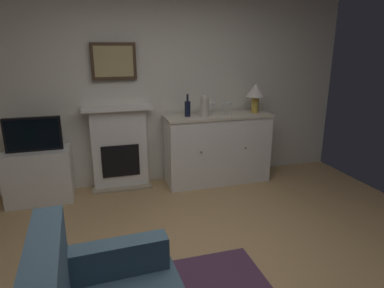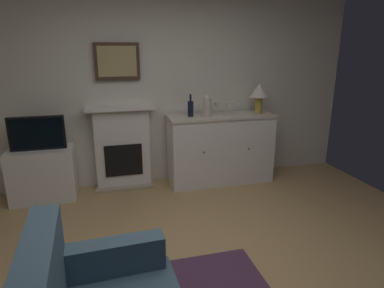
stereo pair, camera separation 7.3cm
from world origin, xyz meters
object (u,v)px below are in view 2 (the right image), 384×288
Objects in this scene: framed_picture at (117,61)px; vase_decorative at (207,106)px; wine_glass_left at (216,106)px; tv_cabinet at (43,174)px; wine_glass_right at (233,106)px; wine_bottle at (191,108)px; tv_set at (37,133)px; table_lamp at (259,93)px; sideboard_cabinet at (220,149)px; fireplace_unit at (123,147)px; wine_glass_center at (226,106)px.

framed_picture is 1.26m from vase_decorative.
wine_glass_left is at bearing -10.02° from framed_picture.
vase_decorative is 2.20m from tv_cabinet.
wine_glass_left and wine_glass_right have the same top height.
wine_bottle is 0.47× the size of tv_set.
vase_decorative is at bearing -176.16° from table_lamp.
framed_picture is 1.08m from wine_bottle.
sideboard_cabinet is 0.92m from table_lamp.
wine_glass_left is 0.15m from vase_decorative.
vase_decorative is at bearing -158.84° from wine_glass_left.
table_lamp reaches higher than fireplace_unit.
table_lamp is at bearing 3.05° from wine_glass_right.
wine_glass_left is at bearing -0.52° from wine_bottle.
wine_glass_left is (1.23, -0.22, -0.58)m from framed_picture.
framed_picture is 1.38m from wine_glass_left.
wine_bottle reaches higher than vase_decorative.
framed_picture is at bearing 169.98° from wine_glass_left.
wine_glass_center is at bearing -54.88° from sideboard_cabinet.
wine_bottle is at bearing 0.49° from tv_set.
wine_glass_right is 2.54m from tv_cabinet.
tv_set is (-2.81, -0.01, -0.38)m from table_lamp.
table_lamp is at bearing -0.31° from tv_cabinet.
framed_picture is 3.33× the size of wine_glass_right.
framed_picture reaches higher than sideboard_cabinet.
sideboard_cabinet is at bearing -180.00° from table_lamp.
wine_bottle is at bearing -0.23° from tv_cabinet.
tv_cabinet is (-0.97, -0.21, -1.32)m from framed_picture.
fireplace_unit is 3.79× the size of wine_bottle.
vase_decorative is (0.21, -0.06, 0.03)m from wine_bottle.
tv_cabinet is at bearing 90.00° from tv_set.
wine_glass_left is 0.22× the size of tv_cabinet.
tv_set is at bearing -169.23° from fireplace_unit.
wine_glass_left is (1.23, -0.17, 0.52)m from fireplace_unit.
fireplace_unit is 6.67× the size of wine_glass_center.
tv_set is at bearing -90.00° from tv_cabinet.
vase_decorative is (-0.36, -0.03, 0.02)m from wine_glass_right.
wine_glass_center is at bearing -1.76° from tv_cabinet.
tv_cabinet is (-2.21, 0.01, -0.74)m from wine_glass_left.
fireplace_unit is 2.75× the size of table_lamp.
framed_picture is 1.65m from tv_cabinet.
tv_cabinet is (-2.07, 0.07, -0.76)m from vase_decorative.
framed_picture is at bearing 166.00° from vase_decorative.
table_lamp reaches higher than wine_glass_center.
tv_cabinet is at bearing 178.20° from vase_decorative.
wine_glass_left is at bearing 21.16° from vase_decorative.
table_lamp is 0.52m from wine_glass_center.
tv_set is (-2.21, -0.01, -0.22)m from wine_glass_left.
framed_picture is 1.49m from wine_glass_center.
sideboard_cabinet is 2.28m from tv_cabinet.
wine_bottle reaches higher than wine_glass_center.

